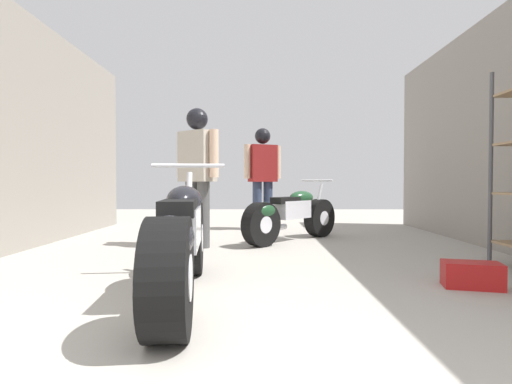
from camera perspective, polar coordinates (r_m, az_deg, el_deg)
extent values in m
plane|color=#A8A399|center=(4.10, 0.62, -10.23)|extent=(16.07, 16.07, 0.00)
cylinder|color=#4C4C51|center=(4.53, 31.18, 2.88)|extent=(0.04, 0.04, 1.92)
cylinder|color=black|center=(3.57, -9.75, -6.71)|extent=(0.29, 0.67, 0.65)
cylinder|color=silver|center=(3.57, -9.75, -6.71)|extent=(0.26, 0.27, 0.25)
cylinder|color=black|center=(2.13, -12.74, -12.25)|extent=(0.29, 0.67, 0.65)
cylinder|color=silver|center=(2.13, -12.74, -12.25)|extent=(0.26, 0.27, 0.25)
cube|color=silver|center=(2.82, -10.87, -5.12)|extent=(0.31, 0.67, 0.28)
ellipsoid|color=black|center=(3.03, -10.49, -1.20)|extent=(0.32, 0.55, 0.22)
cube|color=black|center=(2.62, -11.26, -2.26)|extent=(0.27, 0.51, 0.10)
ellipsoid|color=black|center=(2.14, -12.60, -6.64)|extent=(0.31, 0.47, 0.24)
cylinder|color=silver|center=(3.50, -9.81, -1.85)|extent=(0.08, 0.26, 0.59)
cylinder|color=silver|center=(3.46, -9.89, 3.83)|extent=(0.63, 0.10, 0.04)
cylinder|color=silver|center=(2.59, -14.70, -12.03)|extent=(0.15, 0.56, 0.09)
cylinder|color=black|center=(6.04, 9.32, -3.77)|extent=(0.52, 0.53, 0.57)
cylinder|color=silver|center=(6.04, 9.32, -3.77)|extent=(0.28, 0.28, 0.22)
cylinder|color=black|center=(5.03, 0.77, -4.77)|extent=(0.52, 0.53, 0.57)
cylinder|color=silver|center=(5.03, 0.77, -4.77)|extent=(0.28, 0.28, 0.22)
cube|color=silver|center=(5.51, 5.44, -2.57)|extent=(0.55, 0.56, 0.25)
ellipsoid|color=#1E4728|center=(5.65, 6.70, -0.83)|extent=(0.49, 0.50, 0.20)
cube|color=black|center=(5.37, 4.36, -1.23)|extent=(0.44, 0.45, 0.09)
ellipsoid|color=#1E4728|center=(5.05, 1.12, -2.71)|extent=(0.44, 0.45, 0.21)
cylinder|color=silver|center=(5.99, 9.13, -1.23)|extent=(0.19, 0.19, 0.52)
cylinder|color=silver|center=(5.95, 8.94, 1.69)|extent=(0.42, 0.41, 0.03)
cylinder|color=silver|center=(5.41, 2.59, -5.27)|extent=(0.40, 0.41, 0.08)
cylinder|color=#4C4C4C|center=(5.12, -9.42, -3.19)|extent=(0.22, 0.22, 0.84)
cylinder|color=#4C4C4C|center=(4.98, -7.73, -3.31)|extent=(0.22, 0.22, 0.84)
cube|color=#B2A899|center=(5.05, -8.62, 5.18)|extent=(0.52, 0.48, 0.64)
cylinder|color=beige|center=(5.26, -10.86, 5.31)|extent=(0.16, 0.16, 0.59)
cylinder|color=beige|center=(4.85, -6.18, 5.66)|extent=(0.16, 0.16, 0.59)
sphere|color=black|center=(5.10, -8.63, 10.35)|extent=(0.23, 0.23, 0.23)
sphere|color=black|center=(5.10, -8.64, 10.55)|extent=(0.27, 0.27, 0.27)
cylinder|color=#2D3851|center=(6.88, 1.78, -2.00)|extent=(0.21, 0.21, 0.84)
cylinder|color=#2D3851|center=(6.80, 0.17, -2.04)|extent=(0.21, 0.21, 0.84)
cube|color=maroon|center=(6.84, 0.98, 4.21)|extent=(0.53, 0.42, 0.65)
cylinder|color=beige|center=(6.96, 3.17, 4.38)|extent=(0.15, 0.15, 0.59)
cylinder|color=beige|center=(6.72, -1.28, 4.49)|extent=(0.15, 0.15, 0.59)
sphere|color=black|center=(6.87, 0.98, 8.06)|extent=(0.23, 0.23, 0.23)
sphere|color=black|center=(6.88, 0.98, 8.21)|extent=(0.27, 0.27, 0.27)
cube|color=#B21919|center=(3.54, 29.11, -10.59)|extent=(0.46, 0.31, 0.20)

